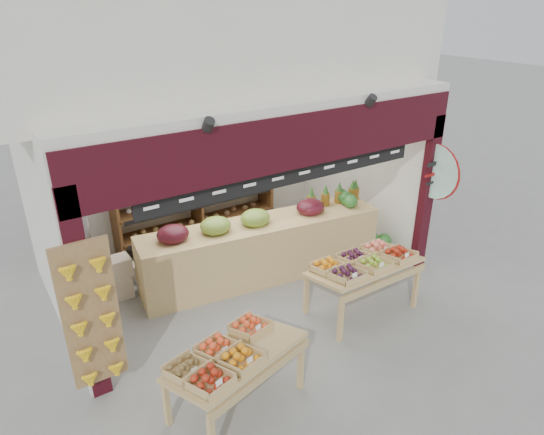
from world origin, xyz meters
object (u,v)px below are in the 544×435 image
Objects in this scene: back_shelving at (195,182)px; watermelon_pile at (382,250)px; refrigerator at (66,231)px; display_table_right at (364,264)px; mid_counter at (261,247)px; cardboard_stack at (132,277)px; display_table_left at (227,357)px.

back_shelving reaches higher than watermelon_pile.
refrigerator is 4.79m from display_table_right.
refrigerator is at bearing 146.22° from mid_counter.
display_table_right is (2.69, -2.38, 0.55)m from cardboard_stack.
watermelon_pile is (2.37, -2.53, -1.00)m from back_shelving.
cardboard_stack is 0.58× the size of display_table_left.
cardboard_stack is 3.04m from display_table_left.
display_table_right is at bearing -145.69° from watermelon_pile.
display_table_right reaches higher than cardboard_stack.
refrigerator is 1.71× the size of cardboard_stack.
watermelon_pile is at bearing -18.43° from mid_counter.
cardboard_stack is 2.12m from mid_counter.
back_shelving is 1.86× the size of display_table_left.
refrigerator is at bearing 152.50° from watermelon_pile.
cardboard_stack is 4.31m from watermelon_pile.
watermelon_pile is (4.74, -2.47, -0.64)m from refrigerator.
watermelon_pile is at bearing -19.71° from cardboard_stack.
display_table_right is 2.46× the size of watermelon_pile.
cardboard_stack is 1.51× the size of watermelon_pile.
back_shelving is at bearing 98.72° from mid_counter.
back_shelving reaches higher than mid_counter.
refrigerator is 0.41× the size of mid_counter.
display_table_left is (0.79, -4.01, -0.08)m from refrigerator.
display_table_right is (0.73, -1.63, 0.25)m from mid_counter.
mid_counter is at bearing 161.57° from watermelon_pile.
back_shelving is at bearing 32.78° from cardboard_stack.
refrigerator is at bearing 124.01° from cardboard_stack.
cardboard_stack is at bearing 92.09° from display_table_left.
back_shelving reaches higher than cardboard_stack.
display_table_left is at bearing -87.91° from cardboard_stack.
refrigerator reaches higher than display_table_left.
mid_counter is (2.64, -1.77, -0.28)m from refrigerator.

